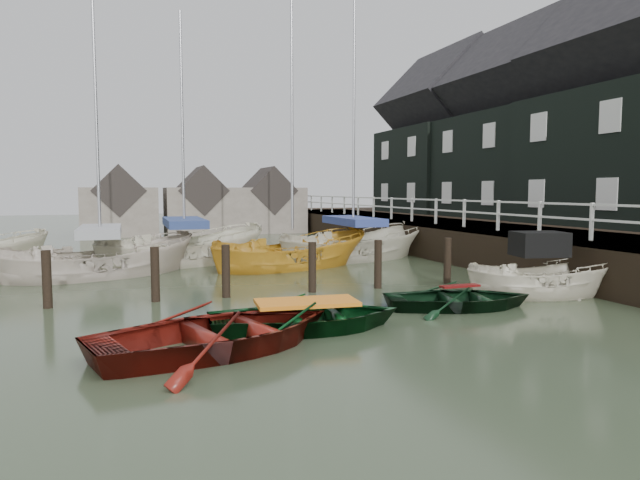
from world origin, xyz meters
name	(u,v)px	position (x,y,z in m)	size (l,w,h in m)	color
ground	(303,318)	(0.00, 0.00, 0.00)	(120.00, 120.00, 0.00)	#303C26
pier	(441,238)	(9.48, 10.00, 0.71)	(3.04, 32.00, 2.70)	black
land_strip	(544,250)	(15.00, 10.00, 0.00)	(14.00, 38.00, 1.50)	black
quay_houses	(569,125)	(14.99, 8.66, 5.68)	(6.52, 28.14, 10.01)	black
mooring_pilings	(229,278)	(-1.11, 3.00, 0.50)	(13.72, 0.22, 1.80)	black
far_sheds	(198,205)	(0.83, 26.00, 1.86)	(14.00, 4.08, 4.39)	#665B51
rowboat_red	(221,350)	(-2.13, -1.99, 0.00)	(3.26, 4.57, 0.95)	#5F140D
rowboat_green	(307,330)	(-0.24, -1.06, 0.00)	(2.81, 3.94, 0.82)	black
rowboat_dkgreen	(459,308)	(3.89, -0.20, 0.00)	(2.54, 3.56, 0.74)	black
motorboat	(542,293)	(6.80, 0.37, 0.10)	(4.49, 2.42, 2.54)	beige
sailboat_a	(102,274)	(-4.48, 8.06, 0.06)	(6.89, 4.37, 10.85)	beige
sailboat_b	(185,263)	(-1.55, 10.33, 0.06)	(7.45, 4.99, 10.81)	beige
sailboat_c	(293,267)	(2.11, 8.14, 0.01)	(7.00, 4.26, 11.22)	gold
sailboat_d	(353,258)	(5.11, 9.58, 0.06)	(7.31, 4.17, 13.09)	beige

